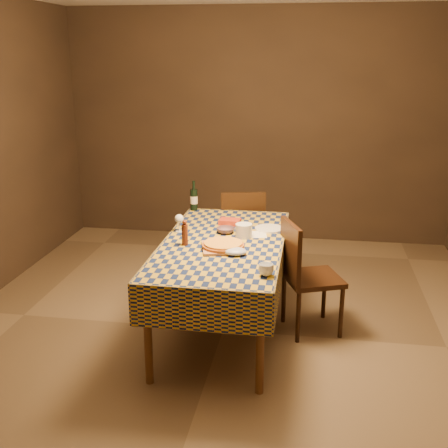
% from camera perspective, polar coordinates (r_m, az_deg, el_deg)
% --- Properties ---
extents(room, '(5.00, 5.10, 2.70)m').
position_cam_1_polar(room, '(4.24, -0.11, 5.63)').
color(room, brown).
rests_on(room, ground).
extents(dining_table, '(0.94, 1.84, 0.77)m').
position_cam_1_polar(dining_table, '(4.41, -0.10, -2.75)').
color(dining_table, brown).
rests_on(dining_table, ground).
extents(cutting_board, '(0.38, 0.38, 0.02)m').
position_cam_1_polar(cutting_board, '(4.23, -0.09, -2.41)').
color(cutting_board, '#B57855').
rests_on(cutting_board, dining_table).
extents(pizza, '(0.35, 0.35, 0.03)m').
position_cam_1_polar(pizza, '(4.22, -0.09, -2.09)').
color(pizza, '#9D4F1A').
rests_on(pizza, cutting_board).
extents(pepper_mill, '(0.06, 0.06, 0.20)m').
position_cam_1_polar(pepper_mill, '(4.30, -4.00, -0.96)').
color(pepper_mill, '#4F2012').
rests_on(pepper_mill, dining_table).
extents(bowl, '(0.16, 0.16, 0.05)m').
position_cam_1_polar(bowl, '(4.59, 0.16, -0.65)').
color(bowl, '#664A56').
rests_on(bowl, dining_table).
extents(wine_glass, '(0.07, 0.07, 0.15)m').
position_cam_1_polar(wine_glass, '(4.61, -4.58, 0.47)').
color(wine_glass, silver).
rests_on(wine_glass, dining_table).
extents(wine_bottle, '(0.09, 0.09, 0.28)m').
position_cam_1_polar(wine_bottle, '(5.25, -3.07, 2.54)').
color(wine_bottle, black).
rests_on(wine_bottle, dining_table).
extents(deli_tub, '(0.18, 0.18, 0.11)m').
position_cam_1_polar(deli_tub, '(4.48, 2.02, -0.68)').
color(deli_tub, silver).
rests_on(deli_tub, dining_table).
extents(takeout_container, '(0.19, 0.14, 0.04)m').
position_cam_1_polar(takeout_container, '(4.83, 0.60, 0.24)').
color(takeout_container, '#B23017').
rests_on(takeout_container, dining_table).
extents(white_plate, '(0.28, 0.28, 0.01)m').
position_cam_1_polar(white_plate, '(4.71, 4.61, -0.46)').
color(white_plate, white).
rests_on(white_plate, dining_table).
extents(tumbler, '(0.12, 0.12, 0.08)m').
position_cam_1_polar(tumbler, '(3.74, 4.30, -4.65)').
color(tumbler, white).
rests_on(tumbler, dining_table).
extents(flour_patch, '(0.26, 0.22, 0.00)m').
position_cam_1_polar(flour_patch, '(4.56, 2.87, -1.07)').
color(flour_patch, white).
rests_on(flour_patch, dining_table).
extents(flour_bag, '(0.19, 0.16, 0.05)m').
position_cam_1_polar(flour_bag, '(4.11, 1.10, -2.78)').
color(flour_bag, '#AAB7D9').
rests_on(flour_bag, dining_table).
extents(chair_far, '(0.51, 0.51, 0.93)m').
position_cam_1_polar(chair_far, '(5.48, 1.82, -0.64)').
color(chair_far, black).
rests_on(chair_far, ground).
extents(chair_right, '(0.55, 0.55, 0.93)m').
position_cam_1_polar(chair_right, '(4.52, 8.08, -4.75)').
color(chair_right, black).
rests_on(chair_right, ground).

